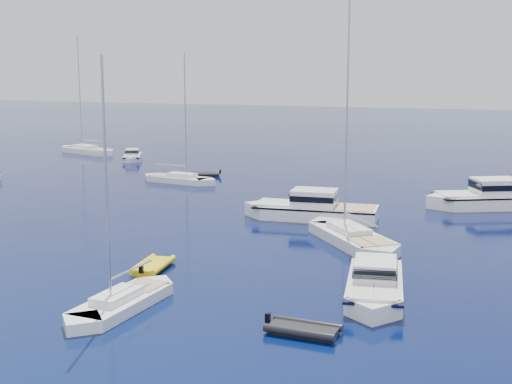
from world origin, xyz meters
The scene contains 11 objects.
motor_cruiser_right centered at (17.39, 11.08, 0.00)m, with size 2.92×9.54×2.51m, color silver, non-canonical shape.
motor_cruiser_centre centered at (8.59, 28.61, 0.00)m, with size 3.58×11.72×3.08m, color white, non-canonical shape.
motor_cruiser_distant centered at (21.98, 38.88, 0.00)m, with size 3.81×12.44×3.27m, color white, non-canonical shape.
motor_cruiser_horizon centered at (-24.49, 55.43, 0.00)m, with size 2.25×7.37×1.93m, color silver, non-canonical shape.
sailboat_fore centered at (5.89, 4.57, 0.00)m, with size 2.30×8.86×13.02m, color white, non-canonical shape.
sailboat_mid_r centered at (13.53, 21.91, 0.00)m, with size 3.03×11.67×17.15m, color silver, non-canonical shape.
sailboat_centre centered at (-9.99, 41.14, 0.00)m, with size 2.50×9.60×14.12m, color silver, non-canonical shape.
sailboat_far_l centered at (-34.78, 59.90, 0.00)m, with size 3.05×11.75×17.27m, color white, non-canonical shape.
tender_yellow centered at (3.87, 11.28, 0.00)m, with size 2.02×3.68×0.95m, color yellow, non-canonical shape.
tender_grey_near centered at (15.46, 4.65, 0.00)m, with size 1.93×3.50×0.95m, color black, non-canonical shape.
tender_grey_far centered at (-9.29, 46.22, 0.00)m, with size 1.89×3.39×0.95m, color black, non-canonical shape.
Camera 1 is at (24.29, -23.88, 11.82)m, focal length 48.40 mm.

